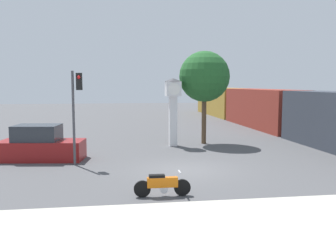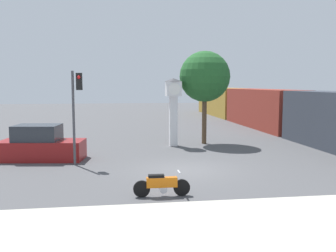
% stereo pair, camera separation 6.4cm
% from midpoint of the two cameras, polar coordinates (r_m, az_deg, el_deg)
% --- Properties ---
extents(ground_plane, '(120.00, 120.00, 0.00)m').
position_cam_midpoint_polar(ground_plane, '(17.08, 2.62, -6.67)').
color(ground_plane, '#4C4C4F').
extents(sidewalk_strip, '(36.00, 6.00, 0.10)m').
position_cam_midpoint_polar(sidewalk_strip, '(9.79, 11.68, -16.62)').
color(sidewalk_strip, '#BCB7A8').
rests_on(sidewalk_strip, ground_plane).
extents(motorcycle, '(1.97, 0.43, 0.87)m').
position_cam_midpoint_polar(motorcycle, '(13.03, -0.83, -8.91)').
color(motorcycle, black).
rests_on(motorcycle, ground_plane).
extents(clock_tower, '(1.09, 1.09, 4.22)m').
position_cam_midpoint_polar(clock_tower, '(23.25, 0.89, 3.81)').
color(clock_tower, white).
rests_on(clock_tower, ground_plane).
extents(freight_train, '(2.80, 39.38, 3.40)m').
position_cam_midpoint_polar(freight_train, '(34.82, 14.31, 2.65)').
color(freight_train, '#333842').
rests_on(freight_train, ground_plane).
extents(traffic_light, '(0.50, 0.35, 4.48)m').
position_cam_midpoint_polar(traffic_light, '(18.17, -13.71, 3.73)').
color(traffic_light, '#47474C').
rests_on(traffic_light, ground_plane).
extents(street_tree, '(3.25, 3.25, 5.97)m').
position_cam_midpoint_polar(street_tree, '(24.25, 5.70, 7.47)').
color(street_tree, brown).
rests_on(street_tree, ground_plane).
extents(parked_car, '(4.41, 2.35, 1.80)m').
position_cam_midpoint_polar(parked_car, '(20.19, -18.73, -2.80)').
color(parked_car, maroon).
rests_on(parked_car, ground_plane).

